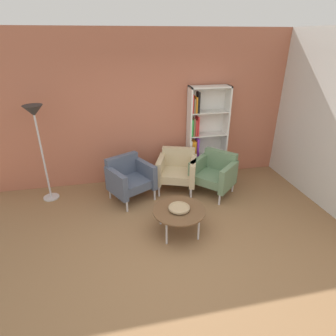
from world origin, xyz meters
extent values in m
plane|color=olive|center=(0.00, 0.00, 0.00)|extent=(8.32, 8.32, 0.00)
cube|color=#B2664C|center=(0.00, 2.46, 1.45)|extent=(6.40, 0.12, 2.90)
cube|color=silver|center=(0.78, 2.23, 0.95)|extent=(0.03, 0.30, 1.90)
cube|color=silver|center=(1.55, 2.23, 0.95)|extent=(0.03, 0.30, 1.90)
cube|color=silver|center=(1.17, 2.23, 1.89)|extent=(0.80, 0.30, 0.03)
cube|color=silver|center=(1.17, 2.23, 0.01)|extent=(0.80, 0.30, 0.03)
cube|color=silver|center=(1.17, 2.37, 0.95)|extent=(0.80, 0.02, 1.90)
cube|color=silver|center=(1.17, 2.23, 0.49)|extent=(0.76, 0.28, 0.02)
cube|color=silver|center=(1.17, 2.23, 0.95)|extent=(0.76, 0.28, 0.02)
cube|color=silver|center=(1.17, 2.23, 1.41)|extent=(0.76, 0.28, 0.02)
cube|color=red|center=(0.81, 2.20, 0.18)|extent=(0.03, 0.23, 0.27)
cube|color=red|center=(0.85, 2.22, 0.17)|extent=(0.02, 0.25, 0.25)
cube|color=red|center=(0.87, 2.21, 0.24)|extent=(0.02, 0.23, 0.39)
cube|color=yellow|center=(0.91, 2.20, 0.22)|extent=(0.04, 0.22, 0.36)
cube|color=white|center=(0.81, 2.18, 0.68)|extent=(0.02, 0.19, 0.36)
cube|color=orange|center=(0.85, 2.20, 0.67)|extent=(0.04, 0.22, 0.34)
cube|color=orange|center=(0.89, 2.18, 0.68)|extent=(0.04, 0.17, 0.35)
cube|color=purple|center=(0.95, 2.19, 0.70)|extent=(0.04, 0.21, 0.40)
cube|color=green|center=(0.82, 2.20, 1.13)|extent=(0.03, 0.21, 0.33)
cube|color=olive|center=(0.86, 2.20, 1.14)|extent=(0.03, 0.23, 0.35)
cube|color=red|center=(0.90, 2.20, 1.12)|extent=(0.03, 0.23, 0.32)
cube|color=red|center=(0.94, 2.21, 1.15)|extent=(0.02, 0.23, 0.38)
cube|color=red|center=(0.81, 2.21, 1.60)|extent=(0.02, 0.24, 0.35)
cube|color=olive|center=(0.85, 2.20, 1.56)|extent=(0.03, 0.21, 0.27)
cube|color=orange|center=(0.89, 2.20, 1.57)|extent=(0.03, 0.22, 0.30)
cube|color=black|center=(0.92, 2.18, 1.62)|extent=(0.04, 0.17, 0.39)
cylinder|color=brown|center=(0.17, 0.52, 0.39)|extent=(0.80, 0.80, 0.02)
cylinder|color=silver|center=(-0.07, 0.28, 0.19)|extent=(0.03, 0.03, 0.38)
cylinder|color=silver|center=(0.41, 0.28, 0.19)|extent=(0.03, 0.03, 0.38)
cylinder|color=silver|center=(-0.07, 0.76, 0.19)|extent=(0.03, 0.03, 0.38)
cylinder|color=silver|center=(0.41, 0.76, 0.19)|extent=(0.03, 0.03, 0.38)
cylinder|color=tan|center=(0.17, 0.52, 0.41)|extent=(0.13, 0.13, 0.02)
cylinder|color=tan|center=(0.17, 0.52, 0.43)|extent=(0.32, 0.32, 0.02)
torus|color=tan|center=(0.17, 0.52, 0.44)|extent=(0.32, 0.32, 0.02)
cube|color=#4C566B|center=(-0.45, 1.64, 0.32)|extent=(0.84, 0.81, 0.16)
cube|color=#4C566B|center=(-0.58, 1.87, 0.59)|extent=(0.62, 0.41, 0.38)
cube|color=#4C566B|center=(-0.72, 1.47, 0.43)|extent=(0.38, 0.59, 0.46)
cube|color=#4C566B|center=(-0.17, 1.77, 0.43)|extent=(0.38, 0.59, 0.46)
cylinder|color=silver|center=(-0.57, 1.22, 0.12)|extent=(0.04, 0.04, 0.24)
cylinder|color=silver|center=(-0.04, 1.51, 0.12)|extent=(0.04, 0.04, 0.24)
cylinder|color=silver|center=(-0.85, 1.73, 0.12)|extent=(0.04, 0.04, 0.24)
cylinder|color=silver|center=(-0.32, 2.02, 0.12)|extent=(0.04, 0.04, 0.24)
cube|color=#C6B289|center=(0.44, 1.80, 0.32)|extent=(0.80, 0.76, 0.16)
cube|color=#C6B289|center=(0.54, 2.06, 0.59)|extent=(0.64, 0.33, 0.38)
cube|color=#C6B289|center=(0.15, 1.89, 0.43)|extent=(0.30, 0.62, 0.46)
cube|color=#C6B289|center=(0.73, 1.68, 0.43)|extent=(0.30, 0.62, 0.46)
cylinder|color=silver|center=(0.06, 1.61, 0.12)|extent=(0.04, 0.04, 0.24)
cylinder|color=silver|center=(0.62, 1.41, 0.12)|extent=(0.04, 0.04, 0.24)
cylinder|color=silver|center=(0.25, 2.16, 0.12)|extent=(0.04, 0.04, 0.24)
cylinder|color=silver|center=(0.82, 1.95, 0.12)|extent=(0.04, 0.04, 0.24)
cube|color=slate|center=(1.08, 1.53, 0.32)|extent=(0.86, 0.86, 0.16)
cube|color=slate|center=(1.28, 1.72, 0.59)|extent=(0.52, 0.55, 0.38)
cube|color=slate|center=(0.86, 1.75, 0.43)|extent=(0.52, 0.50, 0.46)
cube|color=slate|center=(1.28, 1.29, 0.43)|extent=(0.52, 0.50, 0.46)
cylinder|color=silver|center=(0.65, 1.54, 0.12)|extent=(0.04, 0.04, 0.24)
cylinder|color=silver|center=(1.06, 1.10, 0.12)|extent=(0.04, 0.04, 0.24)
cylinder|color=silver|center=(1.08, 1.94, 0.12)|extent=(0.04, 0.04, 0.24)
cylinder|color=silver|center=(1.49, 1.50, 0.12)|extent=(0.04, 0.04, 0.24)
cylinder|color=silver|center=(-1.93, 1.97, 0.01)|extent=(0.28, 0.28, 0.02)
cylinder|color=silver|center=(-1.93, 1.97, 0.85)|extent=(0.03, 0.03, 1.65)
cone|color=#2D2D2D|center=(-1.93, 1.97, 1.65)|extent=(0.32, 0.32, 0.18)
camera|label=1|loc=(-0.71, -2.85, 2.75)|focal=29.70mm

